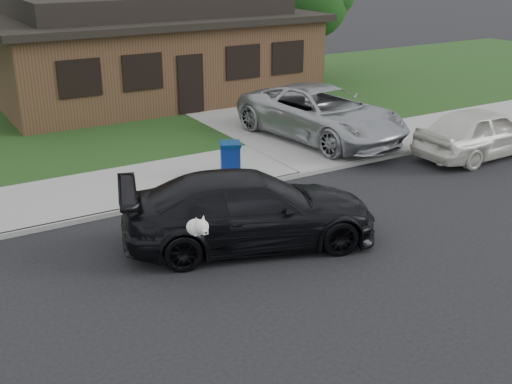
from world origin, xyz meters
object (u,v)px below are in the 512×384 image
minivan (321,113)px  recycling_bin (230,159)px  sedan (250,210)px  white_compact (482,132)px

minivan → recycling_bin: bearing=-167.6°
recycling_bin → sedan: bearing=-89.3°
minivan → white_compact: 4.86m
sedan → minivan: (5.70, 5.33, 0.19)m
minivan → white_compact: bearing=-56.0°
minivan → sedan: bearing=-145.2°
recycling_bin → minivan: bearing=44.0°
white_compact → sedan: bearing=100.1°
white_compact → recycling_bin: size_ratio=4.87×
sedan → white_compact: 9.13m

